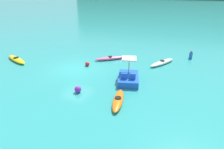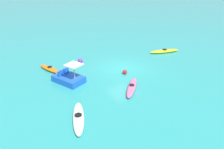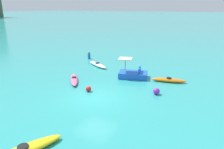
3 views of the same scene
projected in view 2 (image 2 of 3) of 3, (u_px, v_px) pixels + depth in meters
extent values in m
plane|color=teal|center=(123.00, 68.00, 18.91)|extent=(600.00, 600.00, 0.00)
ellipsoid|color=pink|center=(132.00, 87.00, 15.42)|extent=(2.72, 2.49, 0.32)
cylinder|color=black|center=(132.00, 85.00, 15.34)|extent=(0.52, 0.52, 0.05)
ellipsoid|color=yellow|center=(164.00, 51.00, 22.72)|extent=(3.44, 1.79, 0.32)
cylinder|color=black|center=(165.00, 49.00, 22.64)|extent=(0.59, 0.59, 0.05)
ellipsoid|color=orange|center=(50.00, 69.00, 18.43)|extent=(1.32, 2.77, 0.32)
cylinder|color=black|center=(50.00, 67.00, 18.35)|extent=(0.49, 0.49, 0.05)
ellipsoid|color=white|center=(78.00, 118.00, 12.13)|extent=(1.99, 3.16, 0.32)
cylinder|color=black|center=(78.00, 115.00, 12.05)|extent=(0.56, 0.56, 0.05)
cube|color=blue|center=(69.00, 79.00, 16.42)|extent=(2.21, 2.76, 0.50)
cube|color=blue|center=(66.00, 71.00, 16.72)|extent=(0.47, 0.30, 0.44)
cube|color=blue|center=(60.00, 73.00, 16.28)|extent=(0.47, 0.30, 0.44)
cylinder|color=#B2B2B7|center=(74.00, 72.00, 15.71)|extent=(0.08, 0.08, 1.10)
cube|color=silver|center=(74.00, 65.00, 15.45)|extent=(1.40, 1.40, 0.08)
sphere|color=purple|center=(80.00, 61.00, 19.97)|extent=(0.47, 0.47, 0.47)
sphere|color=red|center=(125.00, 72.00, 17.76)|extent=(0.39, 0.39, 0.39)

